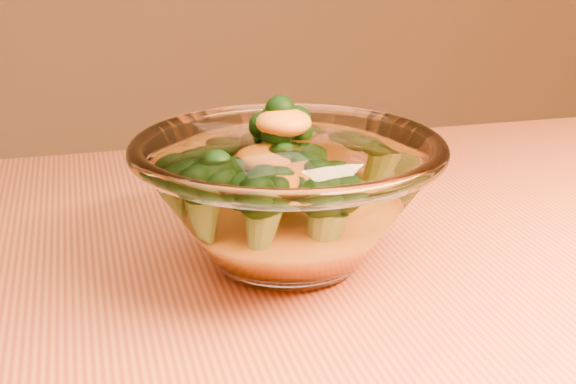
{
  "coord_description": "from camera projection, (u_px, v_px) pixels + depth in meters",
  "views": [
    {
      "loc": [
        -0.14,
        -0.38,
        0.98
      ],
      "look_at": [
        -0.01,
        0.1,
        0.8
      ],
      "focal_mm": 50.0,
      "sensor_mm": 36.0,
      "label": 1
    }
  ],
  "objects": [
    {
      "name": "broccoli_heap",
      "position": [
        271.0,
        177.0,
        0.52
      ],
      "size": [
        0.15,
        0.13,
        0.08
      ],
      "color": "black",
      "rests_on": "cheese_sauce"
    },
    {
      "name": "glass_bowl",
      "position": [
        288.0,
        198.0,
        0.53
      ],
      "size": [
        0.21,
        0.21,
        0.09
      ],
      "color": "white",
      "rests_on": "table"
    },
    {
      "name": "cheese_sauce",
      "position": [
        288.0,
        226.0,
        0.53
      ],
      "size": [
        0.12,
        0.12,
        0.03
      ],
      "primitive_type": "ellipsoid",
      "color": "orange",
      "rests_on": "glass_bowl"
    }
  ]
}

